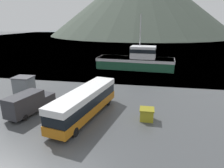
# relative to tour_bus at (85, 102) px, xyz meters

# --- Properties ---
(water_surface) EXTENTS (240.00, 240.00, 0.00)m
(water_surface) POSITION_rel_tour_bus_xyz_m (1.74, 132.60, -1.76)
(water_surface) COLOR slate
(water_surface) RESTS_ON ground
(hill_backdrop) EXTENTS (148.49, 148.49, 56.05)m
(hill_backdrop) POSITION_rel_tour_bus_xyz_m (-1.79, 159.58, 26.27)
(hill_backdrop) COLOR #424C42
(hill_backdrop) RESTS_ON ground
(tour_bus) EXTENTS (4.72, 11.63, 3.11)m
(tour_bus) POSITION_rel_tour_bus_xyz_m (0.00, 0.00, 0.00)
(tour_bus) COLOR #B26614
(tour_bus) RESTS_ON ground
(delivery_van) EXTENTS (3.35, 6.50, 2.54)m
(delivery_van) POSITION_rel_tour_bus_xyz_m (-6.58, -0.40, -0.42)
(delivery_van) COLOR #2D2D33
(delivery_van) RESTS_ON ground
(fishing_boat) EXTENTS (17.45, 6.65, 11.87)m
(fishing_boat) POSITION_rel_tour_bus_xyz_m (4.09, 25.50, 0.15)
(fishing_boat) COLOR #1E5138
(fishing_boat) RESTS_ON water_surface
(storage_bin) EXTENTS (1.54, 1.45, 1.32)m
(storage_bin) POSITION_rel_tour_bus_xyz_m (6.75, 0.37, -1.09)
(storage_bin) COLOR olive
(storage_bin) RESTS_ON ground
(dock_kiosk) EXTENTS (2.71, 2.36, 2.52)m
(dock_kiosk) POSITION_rel_tour_bus_xyz_m (-11.29, 5.83, -0.49)
(dock_kiosk) COLOR slate
(dock_kiosk) RESTS_ON ground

